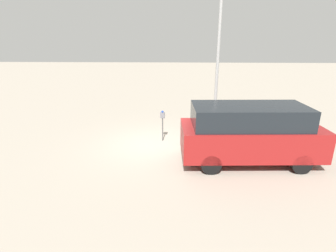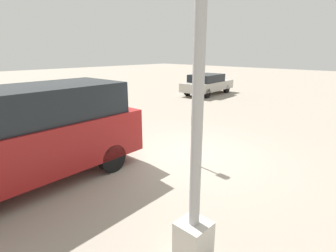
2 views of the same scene
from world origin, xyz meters
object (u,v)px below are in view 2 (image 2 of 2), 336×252
(lamp_post, at_px, (197,128))
(car_distant, at_px, (207,84))
(parking_meter_near, at_px, (195,127))
(parked_van, at_px, (29,133))

(lamp_post, height_order, car_distant, lamp_post)
(parking_meter_near, xyz_separation_m, lamp_post, (2.56, 1.98, 0.93))
(parked_van, height_order, car_distant, parked_van)
(lamp_post, relative_size, parked_van, 1.23)
(parked_van, bearing_deg, lamp_post, 97.36)
(lamp_post, xyz_separation_m, car_distant, (-12.37, -8.53, -1.23))
(parking_meter_near, height_order, lamp_post, lamp_post)
(parking_meter_near, distance_m, parked_van, 3.86)
(parking_meter_near, xyz_separation_m, parked_van, (3.27, -2.04, 0.14))
(parking_meter_near, relative_size, car_distant, 0.31)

